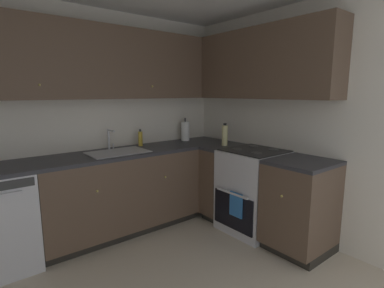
{
  "coord_description": "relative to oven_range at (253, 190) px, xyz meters",
  "views": [
    {
      "loc": [
        -0.94,
        -1.55,
        1.55
      ],
      "look_at": [
        0.98,
        0.85,
        1.01
      ],
      "focal_mm": 27.8,
      "sensor_mm": 36.0,
      "label": 1
    }
  ],
  "objects": [
    {
      "name": "wall_back",
      "position": [
        -1.6,
        1.21,
        0.75
      ],
      "size": [
        3.85,
        0.05,
        2.44
      ],
      "primitive_type": "cube",
      "color": "silver",
      "rests_on": "ground_plane"
    },
    {
      "name": "wall_right",
      "position": [
        0.31,
        -0.52,
        0.75
      ],
      "size": [
        0.05,
        3.51,
        2.44
      ],
      "primitive_type": "cube",
      "color": "silver",
      "rests_on": "ground_plane"
    },
    {
      "name": "lower_cabinets_back",
      "position": [
        -1.19,
        0.89,
        -0.02
      ],
      "size": [
        1.74,
        0.62,
        0.88
      ],
      "color": "brown",
      "rests_on": "ground_plane"
    },
    {
      "name": "countertop_back",
      "position": [
        -1.19,
        0.88,
        0.43
      ],
      "size": [
        2.94,
        0.6,
        0.03
      ],
      "primitive_type": "cube",
      "color": "#2D2D33",
      "rests_on": "lower_cabinets_back"
    },
    {
      "name": "lower_cabinets_right",
      "position": [
        -0.02,
        -0.25,
        -0.02
      ],
      "size": [
        0.62,
        1.45,
        0.88
      ],
      "color": "brown",
      "rests_on": "ground_plane"
    },
    {
      "name": "countertop_right",
      "position": [
        -0.02,
        -0.25,
        0.43
      ],
      "size": [
        0.6,
        1.45,
        0.03
      ],
      "color": "#2D2D33",
      "rests_on": "lower_cabinets_right"
    },
    {
      "name": "oven_range",
      "position": [
        0.0,
        0.0,
        0.0
      ],
      "size": [
        0.68,
        0.62,
        1.06
      ],
      "color": "silver",
      "rests_on": "ground_plane"
    },
    {
      "name": "upper_cabinets_back",
      "position": [
        -1.35,
        1.02,
        1.39
      ],
      "size": [
        2.62,
        0.34,
        0.74
      ],
      "color": "brown"
    },
    {
      "name": "upper_cabinets_right",
      "position": [
        0.12,
        0.19,
        1.39
      ],
      "size": [
        0.32,
        2.0,
        0.74
      ],
      "color": "brown"
    },
    {
      "name": "sink",
      "position": [
        -1.22,
        0.85,
        0.41
      ],
      "size": [
        0.62,
        0.4,
        0.1
      ],
      "color": "#B7B7BC",
      "rests_on": "countertop_back"
    },
    {
      "name": "faucet",
      "position": [
        -1.21,
        1.06,
        0.59
      ],
      "size": [
        0.07,
        0.16,
        0.23
      ],
      "color": "silver",
      "rests_on": "countertop_back"
    },
    {
      "name": "soap_bottle",
      "position": [
        -0.83,
        1.06,
        0.54
      ],
      "size": [
        0.05,
        0.05,
        0.2
      ],
      "color": "gold",
      "rests_on": "countertop_back"
    },
    {
      "name": "paper_towel_roll",
      "position": [
        -0.17,
        1.04,
        0.58
      ],
      "size": [
        0.11,
        0.11,
        0.31
      ],
      "color": "white",
      "rests_on": "countertop_back"
    },
    {
      "name": "oil_bottle",
      "position": [
        -0.02,
        0.45,
        0.58
      ],
      "size": [
        0.07,
        0.07,
        0.27
      ],
      "color": "beige",
      "rests_on": "countertop_right"
    }
  ]
}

